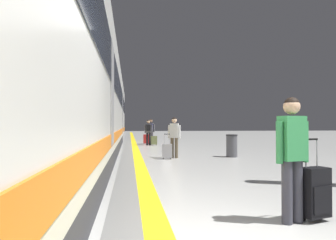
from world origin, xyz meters
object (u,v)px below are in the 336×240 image
traveller_foreground (292,150)px  passenger_mid (149,130)px  passenger_near (174,134)px  waste_bin (232,146)px  suitcase_far (146,139)px  suitcase_near (167,151)px  passenger_far (151,129)px  suitcase_mid (154,140)px  rolling_suitcase_foreground (315,192)px  high_speed_train (76,89)px

traveller_foreground → passenger_mid: traveller_foreground is taller
passenger_near → waste_bin: size_ratio=1.75×
passenger_near → suitcase_far: passenger_near is taller
suitcase_near → passenger_far: passenger_far is taller
passenger_mid → suitcase_mid: bearing=-39.1°
traveller_foreground → passenger_near: traveller_foreground is taller
passenger_far → suitcase_far: 0.74m
passenger_near → suitcase_far: size_ratio=2.44×
passenger_far → suitcase_far: bearing=-150.6°
passenger_mid → waste_bin: 8.09m
rolling_suitcase_foreground → passenger_mid: (-1.26, 15.58, 0.57)m
rolling_suitcase_foreground → suitcase_far: bearing=94.7°
high_speed_train → rolling_suitcase_foreground: 8.33m
suitcase_far → passenger_near: bearing=-85.9°
traveller_foreground → waste_bin: traveller_foreground is taller
passenger_mid → suitcase_far: 1.10m
suitcase_far → passenger_mid: bearing=-84.3°
traveller_foreground → suitcase_far: (-1.00, 16.53, -0.61)m
high_speed_train → passenger_near: (3.55, 1.11, -1.58)m
passenger_far → waste_bin: passenger_far is taller
suitcase_near → passenger_mid: size_ratio=0.59×
suitcase_near → passenger_mid: bearing=91.4°
suitcase_mid → waste_bin: (2.56, -7.29, 0.14)m
suitcase_near → waste_bin: (2.68, 0.40, 0.14)m
suitcase_mid → traveller_foreground: bearing=-87.8°
high_speed_train → suitcase_mid: high_speed_train is taller
traveller_foreground → suitcase_mid: (-0.59, 15.35, -0.65)m
passenger_mid → suitcase_mid: (0.32, -0.26, -0.64)m
passenger_far → traveller_foreground: bearing=-87.7°
passenger_near → passenger_mid: (-0.52, 7.64, 0.03)m
suitcase_near → passenger_near: bearing=43.5°
traveller_foreground → passenger_near: 7.98m
traveller_foreground → passenger_far: passenger_far is taller
suitcase_near → waste_bin: 2.71m
waste_bin → passenger_far: bearing=107.1°
high_speed_train → suitcase_mid: (3.35, 8.49, -2.18)m
rolling_suitcase_foreground → waste_bin: bearing=78.6°
passenger_far → suitcase_mid: bearing=-86.0°
rolling_suitcase_foreground → suitcase_far: rolling_suitcase_foreground is taller
traveller_foreground → suitcase_near: bearing=95.3°
rolling_suitcase_foreground → passenger_far: size_ratio=0.66×
passenger_mid → rolling_suitcase_foreground: bearing=-85.4°
traveller_foreground → high_speed_train: bearing=119.9°
passenger_near → rolling_suitcase_foreground: bearing=-84.7°
passenger_mid → traveller_foreground: bearing=-86.7°
rolling_suitcase_foreground → suitcase_near: rolling_suitcase_foreground is taller
suitcase_mid → suitcase_far: size_ratio=0.90×
passenger_mid → passenger_far: size_ratio=0.96×
high_speed_train → waste_bin: (5.90, 1.21, -2.04)m
rolling_suitcase_foreground → suitcase_mid: 15.34m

